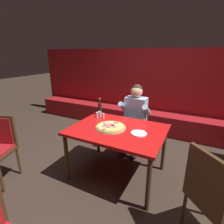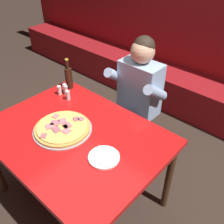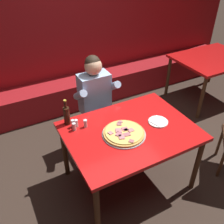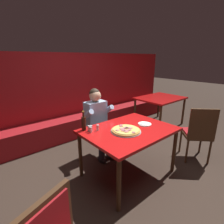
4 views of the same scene
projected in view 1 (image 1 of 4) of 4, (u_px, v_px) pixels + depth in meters
name	position (u px, v px, depth m)	size (l,w,h in m)	color
ground_plane	(117.00, 174.00, 2.73)	(24.00, 24.00, 0.00)	#33261E
booth_wall_panel	(156.00, 89.00, 4.27)	(6.80, 0.16, 1.90)	maroon
booth_bench	(150.00, 121.00, 4.23)	(6.46, 0.48, 0.46)	maroon
main_dining_table	(118.00, 133.00, 2.51)	(1.32, 0.99, 0.77)	#422816
pizza	(111.00, 127.00, 2.49)	(0.44, 0.44, 0.05)	#9E9EA3
plate_white_paper	(139.00, 133.00, 2.32)	(0.21, 0.21, 0.02)	white
beer_bottle	(100.00, 108.00, 3.02)	(0.07, 0.07, 0.29)	black
shaker_parmesan	(99.00, 114.00, 2.96)	(0.04, 0.04, 0.09)	silver
shaker_black_pepper	(100.00, 114.00, 2.93)	(0.04, 0.04, 0.09)	silver
shaker_oregano	(97.00, 115.00, 2.91)	(0.04, 0.04, 0.09)	silver
shaker_red_pepper_flakes	(103.00, 116.00, 2.86)	(0.04, 0.04, 0.09)	silver
diner_seated_blue_shirt	(134.00, 117.00, 3.14)	(0.53, 0.53, 1.27)	black
dining_chair_far_left	(213.00, 193.00, 1.59)	(0.62, 0.62, 1.00)	#422816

